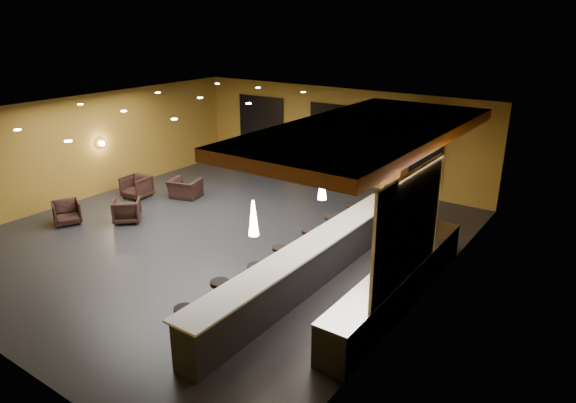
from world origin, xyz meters
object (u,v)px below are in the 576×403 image
Objects in this scene: staff_b at (415,213)px; armchair_a at (67,213)px; bar_stool_3 at (279,257)px; bar_counter at (309,266)px; pendant_1 at (322,185)px; bar_stool_0 at (184,320)px; pendant_2 at (372,161)px; armchair_d at (185,188)px; bar_stool_2 at (256,277)px; pendant_0 at (253,218)px; armchair_c at (136,187)px; staff_c at (412,226)px; armchair_b at (127,210)px; bar_stool_5 at (332,227)px; bar_stool_6 at (353,214)px; column at (395,168)px; bar_stool_1 at (220,294)px; prep_counter at (398,284)px; bar_stool_4 at (309,241)px; staff_a at (386,217)px.

staff_b is 10.27m from armchair_a.
bar_stool_3 is at bearing -54.83° from armchair_a.
pendant_1 is (0.00, 0.50, 1.85)m from bar_counter.
pendant_2 is at bearing 83.32° from bar_stool_0.
bar_stool_0 is at bearing 120.67° from armchair_d.
pendant_0 is at bearing -52.51° from bar_stool_2.
staff_c is at bearing 1.44° from armchair_c.
bar_counter reaches higher than armchair_d.
bar_stool_0 is at bearing 106.69° from armchair_b.
pendant_2 is at bearing 159.41° from armchair_b.
staff_c is 9.60m from armchair_c.
bar_stool_5 is 1.04× the size of bar_stool_6.
column is 4.36× the size of bar_stool_2.
armchair_c is 7.54m from bar_stool_5.
column is at bearing 90.00° from pendant_2.
bar_stool_3 is at bearing -106.79° from pendant_2.
armchair_b is 1.00× the size of bar_stool_2.
armchair_b is (-6.70, -2.86, -1.99)m from pendant_2.
staff_b is at bearing 78.60° from pendant_0.
bar_stool_5 is (0.09, 4.40, 0.02)m from bar_stool_1.
pendant_1 reaches higher than bar_counter.
armchair_a is (-9.36, -3.93, -0.45)m from staff_c.
armchair_c is 9.03m from bar_stool_0.
bar_stool_0 is 0.93× the size of bar_stool_6.
prep_counter is at bearing 8.79° from bar_stool_3.
bar_stool_4 is at bearing -90.00° from bar_stool_6.
armchair_a is at bearing -156.67° from staff_a.
bar_stool_1 is at bearing -87.69° from bar_stool_3.
armchair_a is at bearing -149.07° from bar_stool_6.
pendant_0 is 0.84× the size of bar_stool_1.
bar_stool_1 is at bearing -168.17° from pendant_0.
prep_counter is 7.08× the size of armchair_c.
pendant_0 reaches higher than bar_stool_4.
armchair_d is at bearing 158.30° from bar_counter.
staff_b is 2.20× the size of bar_stool_4.
pendant_1 is 4.25m from bar_stool_0.
bar_counter is 10.30× the size of bar_stool_0.
pendant_0 is 8.58m from armchair_d.
pendant_1 is 1.00× the size of pendant_2.
pendant_1 is 2.02m from bar_stool_4.
staff_c is at bearing -52.43° from column.
armchair_d is at bearing 148.07° from bar_stool_2.
bar_stool_5 reaches higher than bar_stool_1.
armchair_a is 8.59m from bar_stool_6.
bar_counter is 8.42m from armchair_c.
pendant_1 is 3.15m from staff_c.
staff_c is 2.01× the size of bar_stool_2.
bar_stool_5 is (0.18, 2.18, 0.09)m from bar_stool_3.
bar_stool_1 is (5.90, -2.30, 0.17)m from armchair_b.
column reaches higher than pendant_2.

